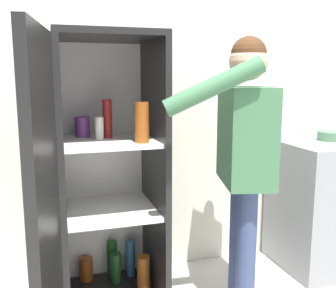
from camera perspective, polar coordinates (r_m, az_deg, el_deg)
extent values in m
cube|color=silver|center=(2.72, -4.52, 7.34)|extent=(7.00, 0.06, 2.55)
cube|color=black|center=(2.33, -9.08, 15.21)|extent=(0.60, 0.62, 0.04)
cube|color=white|center=(2.67, -9.49, -2.75)|extent=(0.60, 0.03, 1.56)
cube|color=black|center=(2.37, -15.36, -4.60)|extent=(0.03, 0.62, 1.56)
cube|color=black|center=(2.45, -1.99, -3.79)|extent=(0.04, 0.62, 1.56)
cube|color=white|center=(2.46, -8.42, -9.40)|extent=(0.53, 0.55, 0.02)
cube|color=white|center=(2.35, -8.68, 0.42)|extent=(0.53, 0.55, 0.02)
cube|color=black|center=(1.79, -17.40, -9.43)|extent=(0.13, 0.60, 1.56)
cylinder|color=#9E4C19|center=(2.82, -11.78, -17.37)|extent=(0.09, 0.09, 0.15)
cylinder|color=#1E5123|center=(2.76, -7.55, -17.38)|extent=(0.08, 0.08, 0.20)
cylinder|color=beige|center=(2.34, -9.94, 2.27)|extent=(0.05, 0.05, 0.13)
cylinder|color=#723884|center=(2.46, -12.31, 2.45)|extent=(0.09, 0.09, 0.12)
cylinder|color=teal|center=(2.82, -5.48, -16.17)|extent=(0.06, 0.06, 0.25)
cylinder|color=#9E4C19|center=(2.65, -3.58, -18.20)|extent=(0.08, 0.08, 0.23)
cylinder|color=#9E4C19|center=(2.19, -3.82, 3.13)|extent=(0.08, 0.08, 0.23)
cylinder|color=maroon|center=(2.40, -8.80, 3.67)|extent=(0.06, 0.06, 0.23)
cylinder|color=#1E5123|center=(2.82, -8.11, -16.17)|extent=(0.07, 0.07, 0.25)
cylinder|color=#384770|center=(2.39, 11.24, -15.14)|extent=(0.12, 0.12, 0.78)
cylinder|color=#384770|center=(2.55, 10.21, -13.44)|extent=(0.12, 0.12, 0.78)
cube|color=#3F724C|center=(2.28, 11.24, 1.21)|extent=(0.35, 0.50, 0.55)
sphere|color=#DBAD89|center=(2.26, 11.60, 11.70)|extent=(0.21, 0.21, 0.21)
sphere|color=#4C2D19|center=(2.26, 11.63, 12.65)|extent=(0.20, 0.20, 0.20)
cylinder|color=#3F724C|center=(1.96, 6.63, 8.28)|extent=(0.52, 0.21, 0.30)
cylinder|color=#3F724C|center=(2.53, 9.82, 1.45)|extent=(0.09, 0.09, 0.52)
cube|color=gray|center=(3.17, 22.63, -7.98)|extent=(0.78, 0.60, 0.93)
cylinder|color=#517F5B|center=(3.11, 22.47, 1.10)|extent=(0.18, 0.18, 0.07)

